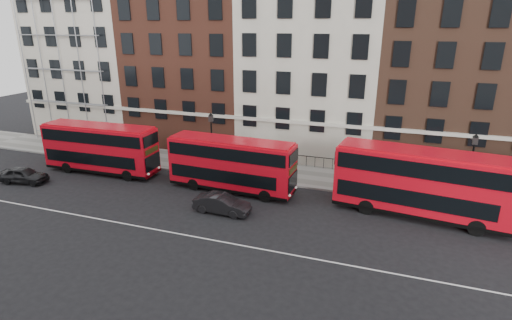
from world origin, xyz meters
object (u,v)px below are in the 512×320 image
(bus_a, at_px, (100,147))
(car_front, at_px, (222,204))
(bus_c, at_px, (420,182))
(car_rear, at_px, (24,175))
(bus_b, at_px, (231,163))

(bus_a, relative_size, car_front, 2.58)
(bus_c, distance_m, car_front, 13.60)
(bus_a, height_order, car_front, bus_a)
(car_front, bearing_deg, car_rear, 92.43)
(bus_b, bearing_deg, bus_a, -177.29)
(bus_a, relative_size, bus_c, 0.90)
(bus_c, height_order, car_front, bus_c)
(bus_c, xyz_separation_m, car_front, (-12.89, -3.90, -1.88))
(bus_b, height_order, car_front, bus_b)
(bus_b, bearing_deg, car_front, -74.47)
(bus_a, xyz_separation_m, car_rear, (-4.57, -4.20, -1.65))
(car_rear, xyz_separation_m, car_front, (17.89, 0.30, -0.01))
(car_rear, distance_m, car_front, 17.89)
(car_rear, bearing_deg, bus_b, -85.70)
(bus_c, bearing_deg, bus_a, -173.01)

